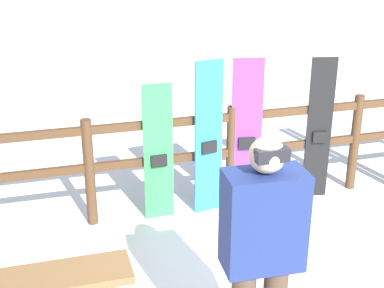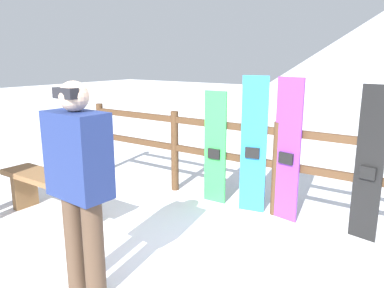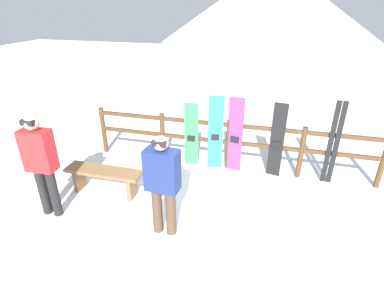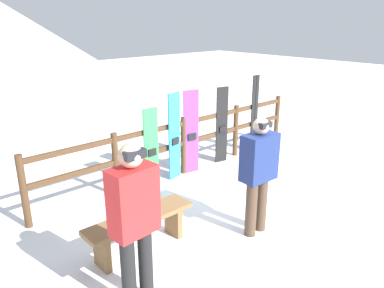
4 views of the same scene
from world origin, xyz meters
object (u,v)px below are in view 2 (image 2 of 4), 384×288
at_px(snowboard_black_stripe, 369,165).
at_px(person_navy, 79,178).
at_px(bench, 51,187).
at_px(snowboard_purple, 287,151).
at_px(snowboard_green, 215,148).
at_px(snowboard_blue, 254,146).

bearing_deg(snowboard_black_stripe, person_navy, -126.13).
bearing_deg(bench, snowboard_black_stripe, 26.01).
height_order(snowboard_purple, snowboard_black_stripe, snowboard_purple).
relative_size(bench, snowboard_green, 1.03).
bearing_deg(snowboard_green, snowboard_blue, 0.02).
bearing_deg(person_navy, snowboard_blue, 80.68).
xyz_separation_m(person_navy, snowboard_green, (-0.15, 2.12, -0.23)).
bearing_deg(person_navy, snowboard_black_stripe, 53.87).
bearing_deg(snowboard_green, bench, -130.70).
distance_m(person_navy, snowboard_purple, 2.25).
xyz_separation_m(snowboard_blue, snowboard_purple, (0.39, -0.00, -0.00)).
bearing_deg(snowboard_green, person_navy, -85.82).
xyz_separation_m(snowboard_blue, snowboard_black_stripe, (1.20, -0.00, -0.02)).
relative_size(person_navy, snowboard_purple, 1.03).
relative_size(person_navy, snowboard_green, 1.17).
distance_m(bench, snowboard_black_stripe, 3.29).
relative_size(snowboard_green, snowboard_blue, 0.88).
height_order(snowboard_blue, snowboard_purple, snowboard_blue).
bearing_deg(person_navy, snowboard_green, 94.18).
distance_m(snowboard_purple, snowboard_black_stripe, 0.81).
bearing_deg(snowboard_black_stripe, bench, -153.99).
bearing_deg(snowboard_blue, snowboard_green, -179.98).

